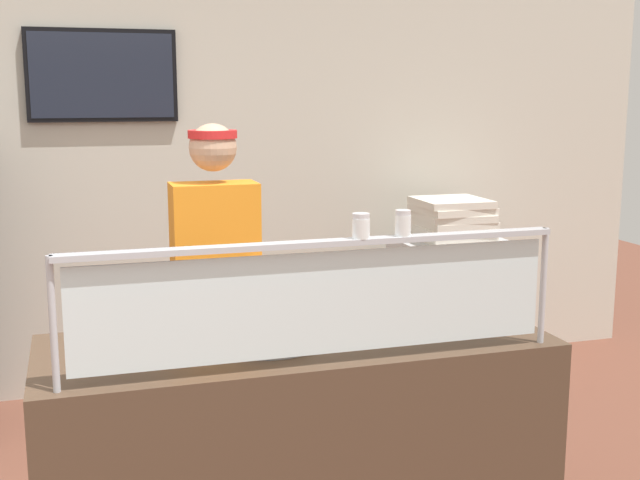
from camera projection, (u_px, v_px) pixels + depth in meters
shop_rear_unit at (200, 176)px, 5.20m from camera, size 6.36×0.13×2.70m
serving_counter at (297, 454)px, 3.22m from camera, size 1.96×0.74×0.95m
sneeze_guard at (320, 287)px, 2.79m from camera, size 1.79×0.06×0.44m
pizza_tray at (267, 339)px, 3.08m from camera, size 0.41×0.41×0.04m
pizza_server at (261, 336)px, 3.05m from camera, size 0.11×0.29×0.01m
parmesan_shaker at (361, 227)px, 2.80m from camera, size 0.06×0.06×0.09m
pepper_flake_shaker at (403, 225)px, 2.84m from camera, size 0.06×0.06×0.09m
worker_figure at (217, 292)px, 3.64m from camera, size 0.41×0.50×1.76m
prep_shelf at (450, 310)px, 5.35m from camera, size 0.70×0.55×0.95m
pizza_box_stack at (453, 219)px, 5.24m from camera, size 0.46×0.45×0.27m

